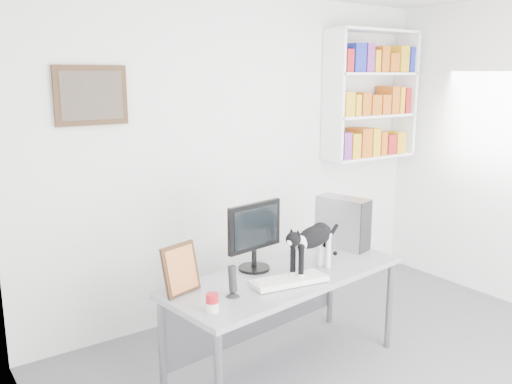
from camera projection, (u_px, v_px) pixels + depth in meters
room at (437, 199)px, 3.08m from camera, size 4.01×4.01×2.70m
bookshelf at (371, 95)px, 5.24m from camera, size 1.03×0.28×1.24m
wall_art at (91, 95)px, 3.81m from camera, size 0.52×0.04×0.42m
desk at (286, 323)px, 3.75m from camera, size 1.80×0.88×0.72m
monitor at (254, 236)px, 3.70m from camera, size 0.48×0.28×0.48m
keyboard at (289, 280)px, 3.50m from camera, size 0.52×0.27×0.04m
pc_tower at (343, 223)px, 4.20m from camera, size 0.27×0.43×0.40m
speaker at (232, 281)px, 3.28m from camera, size 0.10×0.10×0.20m
leaning_print at (181, 268)px, 3.32m from camera, size 0.28×0.17×0.32m
soup_can at (212, 303)px, 3.07m from camera, size 0.10×0.10×0.11m
cat at (312, 249)px, 3.65m from camera, size 0.57×0.30×0.34m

